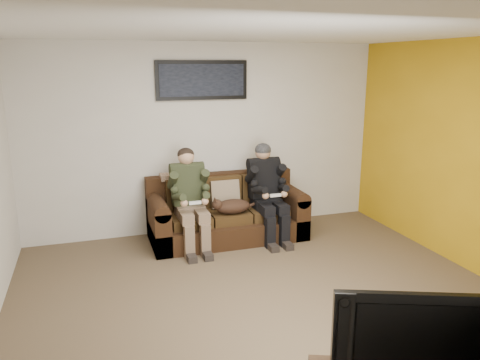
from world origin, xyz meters
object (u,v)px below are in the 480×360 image
object	(u,v)px
framed_poster	(202,80)
cat	(231,206)
television	(422,333)
sofa	(226,214)
person_right	(267,187)
person_left	(190,194)

from	to	relation	value
framed_poster	cat	bearing A→B (deg)	-72.88
cat	television	distance (m)	3.52
sofa	cat	xyz separation A→B (m)	(0.00, -0.26, 0.19)
person_right	framed_poster	distance (m)	1.67
cat	framed_poster	xyz separation A→B (m)	(-0.20, 0.65, 1.59)
person_left	cat	size ratio (longest dim) A/B	1.93
television	sofa	bearing A→B (deg)	113.81
person_right	framed_poster	xyz separation A→B (m)	(-0.73, 0.56, 1.39)
sofa	person_left	distance (m)	0.68
sofa	television	world-z (taller)	television
framed_poster	sofa	bearing A→B (deg)	-63.00
sofa	person_left	bearing A→B (deg)	-162.02
cat	person_right	bearing A→B (deg)	9.77
framed_poster	television	size ratio (longest dim) A/B	1.13
cat	television	world-z (taller)	television
person_right	television	distance (m)	3.63
person_left	framed_poster	distance (m)	1.54
person_left	cat	xyz separation A→B (m)	(0.53, -0.09, -0.19)
framed_poster	television	xyz separation A→B (m)	(0.32, -4.17, -1.37)
person_right	television	world-z (taller)	person_right
sofa	cat	distance (m)	0.33
person_right	cat	world-z (taller)	person_right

